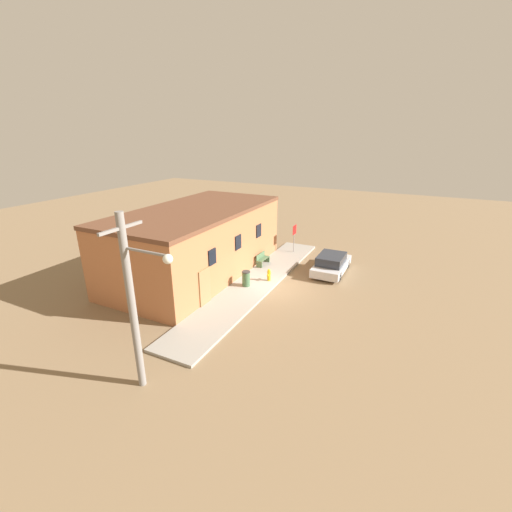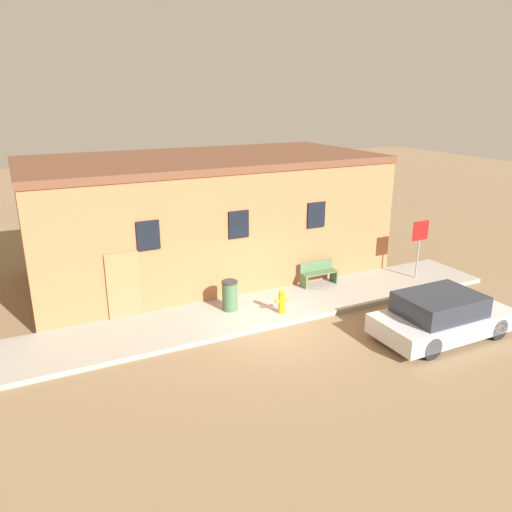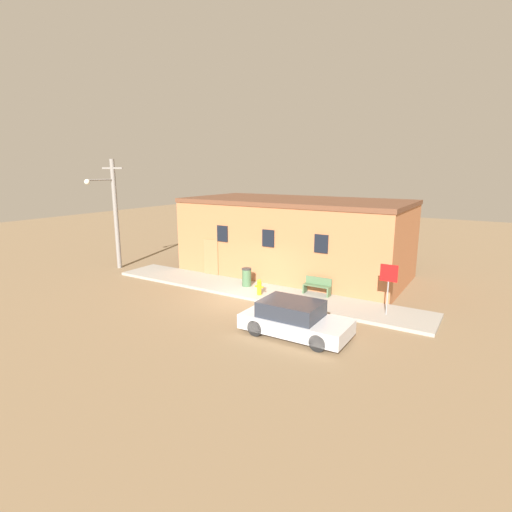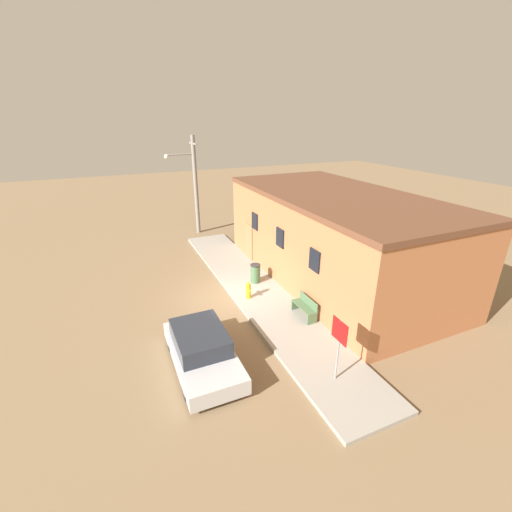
% 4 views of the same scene
% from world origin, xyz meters
% --- Properties ---
extents(ground_plane, '(80.00, 80.00, 0.00)m').
position_xyz_m(ground_plane, '(0.00, 0.00, 0.00)').
color(ground_plane, '#846B4C').
extents(sidewalk, '(17.24, 2.55, 0.14)m').
position_xyz_m(sidewalk, '(0.00, 1.27, 0.07)').
color(sidewalk, '#9E998E').
rests_on(sidewalk, ground).
extents(brick_building, '(12.82, 6.37, 4.47)m').
position_xyz_m(brick_building, '(-0.02, 5.67, 2.24)').
color(brick_building, '#B26B42').
rests_on(brick_building, ground).
extents(fire_hydrant, '(0.46, 0.22, 0.79)m').
position_xyz_m(fire_hydrant, '(0.57, 0.64, 0.54)').
color(fire_hydrant, gold).
rests_on(fire_hydrant, sidewalk).
extents(stop_sign, '(0.72, 0.06, 2.17)m').
position_xyz_m(stop_sign, '(6.54, 1.15, 1.68)').
color(stop_sign, gray).
rests_on(stop_sign, sidewalk).
extents(bench, '(1.36, 0.44, 0.84)m').
position_xyz_m(bench, '(2.94, 2.21, 0.56)').
color(bench, '#4C6B47').
rests_on(bench, sidewalk).
extents(trash_bin, '(0.51, 0.51, 0.96)m').
position_xyz_m(trash_bin, '(-0.77, 1.58, 0.63)').
color(trash_bin, '#426642').
rests_on(trash_bin, sidewalk).
extents(utility_pole, '(1.80, 2.12, 6.76)m').
position_xyz_m(utility_pole, '(-10.17, 1.03, 3.64)').
color(utility_pole, gray).
rests_on(utility_pole, ground).
extents(parked_car, '(4.07, 1.87, 1.32)m').
position_xyz_m(parked_car, '(4.02, -2.51, 0.63)').
color(parked_car, black).
rests_on(parked_car, ground).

